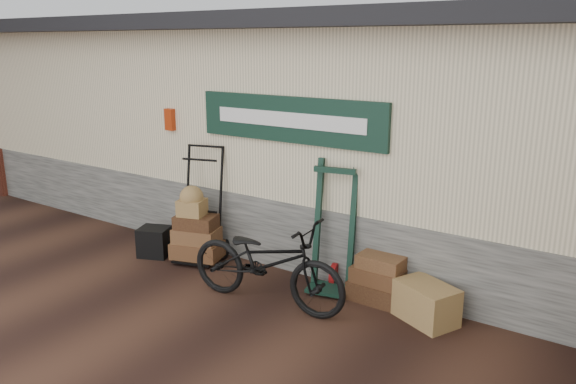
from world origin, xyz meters
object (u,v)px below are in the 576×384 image
at_px(green_barrow, 334,227).
at_px(bicycle, 266,257).
at_px(black_trunk, 155,242).
at_px(suitcase_stack, 378,278).
at_px(wicker_hamper, 426,303).
at_px(porter_trolley, 201,203).

xyz_separation_m(green_barrow, bicycle, (-0.39, -0.79, -0.21)).
relative_size(black_trunk, bicycle, 0.21).
xyz_separation_m(green_barrow, black_trunk, (-2.54, -0.46, -0.57)).
bearing_deg(black_trunk, suitcase_stack, 8.34).
height_order(green_barrow, wicker_hamper, green_barrow).
relative_size(porter_trolley, green_barrow, 1.01).
bearing_deg(suitcase_stack, green_barrow, -180.00).
bearing_deg(green_barrow, porter_trolley, 172.55).
relative_size(wicker_hamper, black_trunk, 1.56).
bearing_deg(black_trunk, wicker_hamper, 4.63).
bearing_deg(wicker_hamper, black_trunk, -175.37).
bearing_deg(bicycle, black_trunk, 76.58).
bearing_deg(green_barrow, suitcase_stack, -11.62).
xyz_separation_m(wicker_hamper, bicycle, (-1.61, -0.63, 0.36)).
distance_m(porter_trolley, green_barrow, 1.95).
xyz_separation_m(suitcase_stack, black_trunk, (-3.13, -0.46, -0.08)).
height_order(wicker_hamper, bicycle, bicycle).
bearing_deg(black_trunk, green_barrow, 10.24).
xyz_separation_m(green_barrow, wicker_hamper, (1.22, -0.15, -0.56)).
distance_m(green_barrow, wicker_hamper, 1.35).
height_order(porter_trolley, green_barrow, porter_trolley).
bearing_deg(porter_trolley, bicycle, -39.60).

